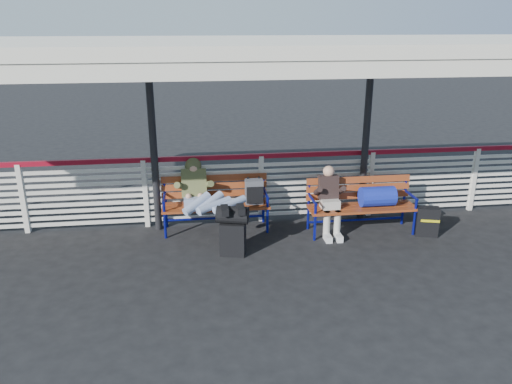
{
  "coord_description": "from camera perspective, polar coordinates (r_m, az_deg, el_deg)",
  "views": [
    {
      "loc": [
        -1.19,
        -6.33,
        3.42
      ],
      "look_at": [
        -0.21,
        1.0,
        0.86
      ],
      "focal_mm": 35.0,
      "sensor_mm": 36.0,
      "label": 1
    }
  ],
  "objects": [
    {
      "name": "companion_person",
      "position": [
        8.34,
        8.43,
        -0.92
      ],
      "size": [
        0.32,
        0.66,
        1.15
      ],
      "color": "#BAB4A8",
      "rests_on": "ground"
    },
    {
      "name": "traveler_man",
      "position": [
        8.07,
        -5.58,
        -0.76
      ],
      "size": [
        0.94,
        1.58,
        0.77
      ],
      "color": "#9CABD2",
      "rests_on": "ground"
    },
    {
      "name": "luggage_stack",
      "position": [
        7.57,
        -2.68,
        -4.21
      ],
      "size": [
        0.53,
        0.38,
        0.79
      ],
      "rotation": [
        0.0,
        0.0,
        -0.26
      ],
      "color": "black",
      "rests_on": "ground"
    },
    {
      "name": "ground",
      "position": [
        7.29,
        2.7,
        -8.9
      ],
      "size": [
        60.0,
        60.0,
        0.0
      ],
      "primitive_type": "plane",
      "color": "black",
      "rests_on": "ground"
    },
    {
      "name": "bench_left",
      "position": [
        8.47,
        -3.55,
        -0.52
      ],
      "size": [
        1.8,
        0.56,
        0.92
      ],
      "color": "brown",
      "rests_on": "ground"
    },
    {
      "name": "fence",
      "position": [
        8.76,
        0.58,
        0.74
      ],
      "size": [
        12.08,
        0.08,
        1.24
      ],
      "color": "silver",
      "rests_on": "ground"
    },
    {
      "name": "suitcase_side",
      "position": [
        8.77,
        18.97,
        -3.2
      ],
      "size": [
        0.4,
        0.3,
        0.5
      ],
      "rotation": [
        0.0,
        0.0,
        -0.27
      ],
      "color": "black",
      "rests_on": "ground"
    },
    {
      "name": "canopy",
      "position": [
        7.3,
        1.84,
        16.11
      ],
      "size": [
        12.6,
        3.6,
        3.16
      ],
      "color": "silver",
      "rests_on": "ground"
    },
    {
      "name": "bench_right",
      "position": [
        8.55,
        12.75,
        -0.7
      ],
      "size": [
        1.8,
        0.56,
        0.92
      ],
      "color": "brown",
      "rests_on": "ground"
    }
  ]
}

